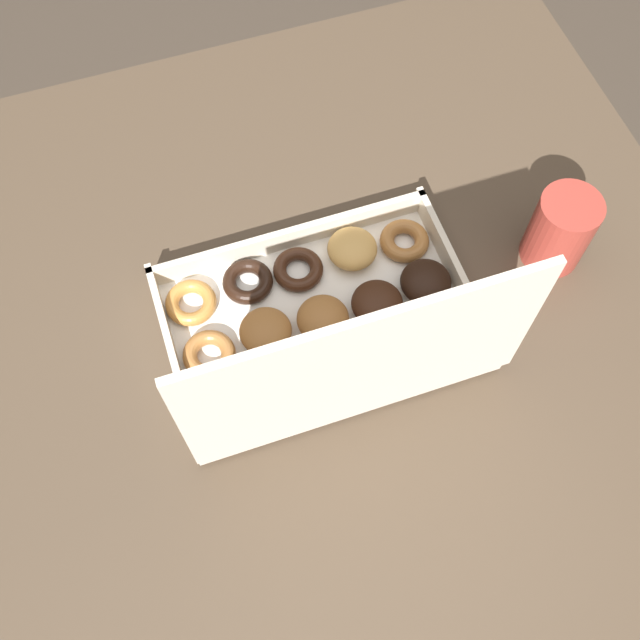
% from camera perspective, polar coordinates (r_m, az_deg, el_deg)
% --- Properties ---
extents(ground_plane, '(8.00, 8.00, 0.00)m').
position_cam_1_polar(ground_plane, '(1.61, 1.22, -12.00)').
color(ground_plane, '#42382D').
extents(dining_table, '(0.91, 0.95, 0.76)m').
position_cam_1_polar(dining_table, '(0.99, 1.93, -2.54)').
color(dining_table, '#4C3D2D').
rests_on(dining_table, ground_plane).
extents(donut_box, '(0.35, 0.25, 0.25)m').
position_cam_1_polar(donut_box, '(0.83, 1.01, -0.80)').
color(donut_box, silver).
rests_on(donut_box, dining_table).
extents(coffee_mug, '(0.07, 0.07, 0.10)m').
position_cam_1_polar(coffee_mug, '(0.93, 17.92, 6.51)').
color(coffee_mug, '#A3382D').
rests_on(coffee_mug, dining_table).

